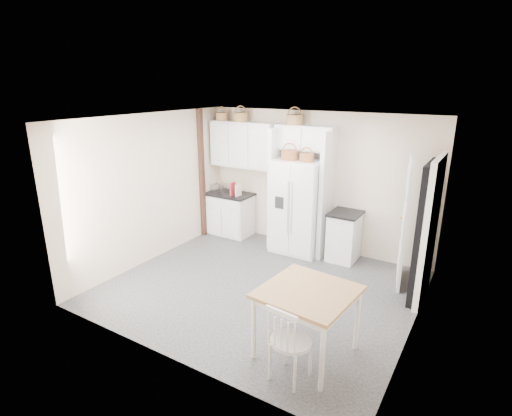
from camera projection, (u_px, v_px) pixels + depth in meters
The scene contains 27 objects.
floor at pixel (261, 287), 6.28m from camera, with size 4.50×4.50×0.00m, color black.
ceiling at pixel (261, 119), 5.50m from camera, with size 4.50×4.50×0.00m, color white.
wall_back at pixel (315, 181), 7.52m from camera, with size 4.50×4.50×0.00m, color beige.
wall_left at pixel (151, 189), 7.01m from camera, with size 4.00×4.00×0.00m, color beige.
wall_right at pixel (422, 238), 4.77m from camera, with size 4.00×4.00×0.00m, color beige.
refrigerator at pixel (299, 206), 7.42m from camera, with size 0.91×0.73×1.76m, color white.
base_cab_left at pixel (230, 214), 8.42m from camera, with size 0.92×0.58×0.85m, color white.
base_cab_right at pixel (344, 237), 7.17m from camera, with size 0.49×0.58×0.85m, color white.
dining_table at pixel (307, 322), 4.64m from camera, with size 1.00×1.00×0.83m, color brown.
windsor_chair at pixel (291, 341), 4.22m from camera, with size 0.45×0.41×0.93m, color white.
counter_left at pixel (229, 194), 8.29m from camera, with size 0.95×0.62×0.04m, color black.
counter_right at pixel (346, 214), 7.04m from camera, with size 0.52×0.62×0.04m, color black.
toaster at pixel (218, 188), 8.39m from camera, with size 0.23×0.13×0.16m, color silver.
cookbook_red at pixel (233, 189), 8.11m from camera, with size 0.04×0.18×0.26m, color maroon.
cookbook_cream at pixel (238, 190), 8.04m from camera, with size 0.03×0.16×0.24m, color beige.
basket_upper_a at pixel (222, 117), 8.04m from camera, with size 0.27×0.27×0.15m, color #9F6536.
basket_upper_b at pixel (241, 117), 7.81m from camera, with size 0.29×0.29×0.17m, color #9F6536.
basket_bridge_a at pixel (295, 120), 7.23m from camera, with size 0.31×0.31×0.18m, color #9F6536.
basket_fridge_a at pixel (290, 155), 7.14m from camera, with size 0.31×0.31×0.16m, color brown.
basket_fridge_b at pixel (307, 158), 6.98m from camera, with size 0.26×0.26×0.14m, color brown.
upper_cabinet at pixel (243, 145), 7.95m from camera, with size 1.40×0.34×0.90m, color white.
bridge_cabinet at pixel (306, 138), 7.21m from camera, with size 1.12×0.34×0.45m, color white.
fridge_panel_left at pixel (277, 188), 7.65m from camera, with size 0.08×0.60×2.30m, color white.
fridge_panel_right at pixel (327, 195), 7.14m from camera, with size 0.08×0.60×2.30m, color white.
trim_post at pixel (202, 175), 8.08m from camera, with size 0.09×0.09×2.60m, color black.
doorway_void at pixel (426, 233), 5.71m from camera, with size 0.18×0.85×2.05m, color black.
door_slab at pixel (405, 222), 6.16m from camera, with size 0.80×0.04×2.05m, color white.
Camera 1 is at (2.87, -4.83, 3.08)m, focal length 28.00 mm.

